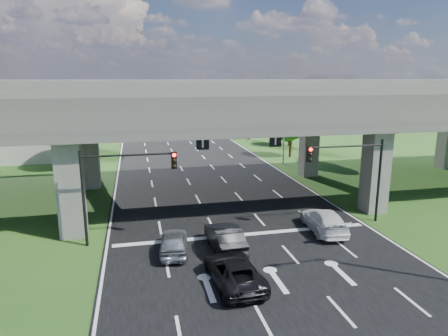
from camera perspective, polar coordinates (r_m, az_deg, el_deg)
name	(u,v)px	position (r m, az deg, el deg)	size (l,w,h in m)	color
ground	(261,258)	(23.75, 5.30, -12.64)	(160.00, 160.00, 0.00)	#224716
road	(223,205)	(32.73, -0.08, -5.29)	(18.00, 120.00, 0.03)	black
overpass	(218,106)	(33.14, -0.85, 8.89)	(80.00, 15.00, 10.00)	#393633
signal_right	(353,166)	(28.97, 17.92, 0.23)	(5.76, 0.54, 6.00)	black
signal_left	(120,179)	(25.06, -14.70, -1.47)	(5.76, 0.54, 6.00)	black
streetlight_far	(281,115)	(47.65, 8.21, 7.46)	(3.38, 0.25, 10.00)	gray
streetlight_beyond	(245,106)	(62.82, 3.00, 8.84)	(3.38, 0.25, 10.00)	gray
tree_left_near	(68,127)	(47.23, -21.41, 5.41)	(4.50, 4.50, 7.80)	black
tree_left_mid	(53,126)	(55.64, -23.23, 5.58)	(3.91, 3.90, 6.76)	black
tree_left_far	(91,112)	(62.88, -18.41, 7.57)	(4.80, 4.80, 8.32)	black
tree_right_near	(292,123)	(52.57, 9.64, 6.42)	(4.20, 4.20, 7.28)	black
tree_right_mid	(290,118)	(61.10, 9.42, 7.00)	(3.91, 3.90, 6.76)	black
tree_right_far	(250,110)	(67.27, 3.68, 8.22)	(4.50, 4.50, 7.80)	black
car_silver	(174,242)	(24.14, -7.16, -10.38)	(1.63, 4.05, 1.38)	#A5A8AD
car_dark	(225,237)	(24.33, 0.12, -9.89)	(1.63, 4.66, 1.54)	black
car_white	(324,220)	(27.97, 14.09, -7.28)	(2.05, 5.05, 1.47)	silver
car_trailing	(234,271)	(20.64, 1.45, -14.53)	(2.25, 4.88, 1.36)	black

